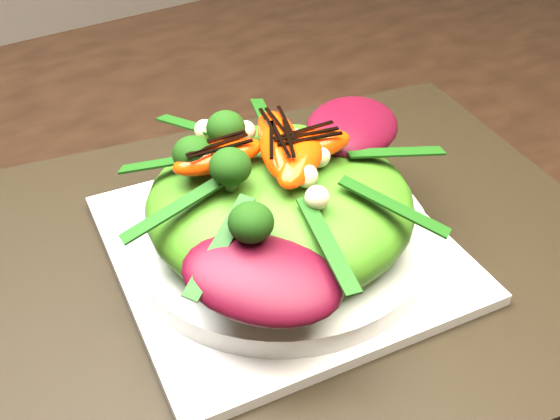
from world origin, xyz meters
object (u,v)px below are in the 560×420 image
plate_base (280,247)px  orange_segment (279,150)px  salad_bowl (280,234)px  lettuce_mound (280,203)px  placemat (280,253)px  dining_table (289,203)px

plate_base → orange_segment: 0.09m
salad_bowl → lettuce_mound: 0.03m
placemat → plate_base: (0.00, 0.00, 0.01)m
placemat → dining_table: bearing=51.2°
orange_segment → plate_base: bearing=-117.6°
orange_segment → placemat: bearing=-117.6°
plate_base → lettuce_mound: lettuce_mound is taller
dining_table → lettuce_mound: 0.12m
salad_bowl → orange_segment: size_ratio=3.42×
plate_base → salad_bowl: salad_bowl is taller
placemat → orange_segment: orange_segment is taller
dining_table → plate_base: (-0.06, -0.07, 0.03)m
placemat → lettuce_mound: lettuce_mound is taller
dining_table → placemat: bearing=-128.8°
placemat → salad_bowl: 0.02m
lettuce_mound → salad_bowl: bearing=0.0°
plate_base → salad_bowl: size_ratio=1.08×
salad_bowl → orange_segment: (0.00, 0.01, 0.07)m
dining_table → lettuce_mound: dining_table is taller
dining_table → orange_segment: bearing=-129.6°
placemat → plate_base: plate_base is taller
placemat → orange_segment: 0.09m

